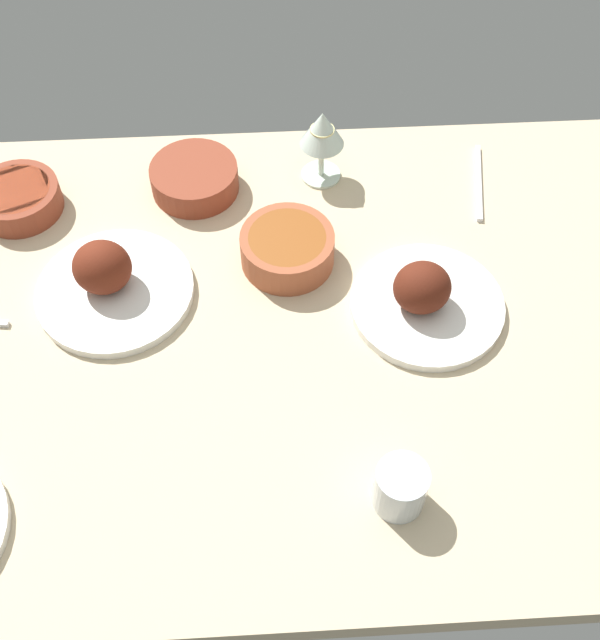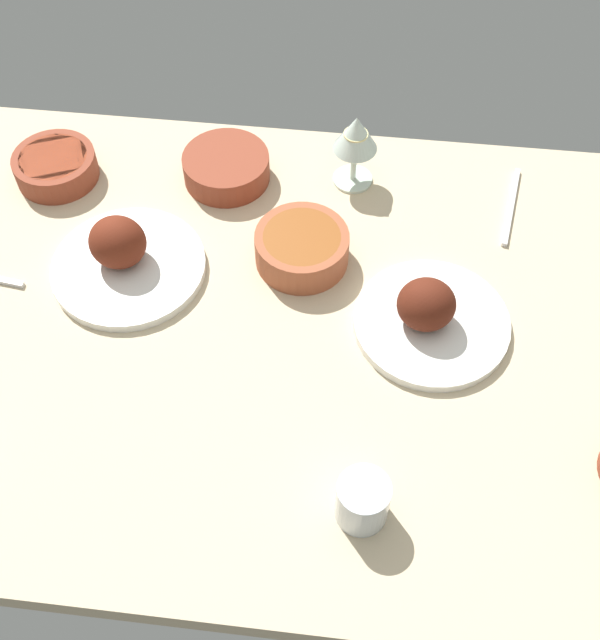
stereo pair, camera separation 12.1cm
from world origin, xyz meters
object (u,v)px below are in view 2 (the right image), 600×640
at_px(bowl_pasta, 226,167).
at_px(bowl_sauce, 55,166).
at_px(bowl_soup, 302,247).
at_px(spoon_loose, 511,206).
at_px(plate_center_main, 124,257).
at_px(wine_glass, 356,137).
at_px(plate_near_viewer, 429,316).
at_px(water_tumbler, 363,501).

distance_m(bowl_pasta, bowl_sauce, 0.30).
bearing_deg(bowl_soup, spoon_loose, 24.41).
bearing_deg(spoon_loose, plate_center_main, 117.75).
bearing_deg(wine_glass, spoon_loose, -7.54).
bearing_deg(plate_center_main, bowl_pasta, 60.55).
bearing_deg(bowl_sauce, plate_near_viewer, -20.98).
height_order(bowl_soup, bowl_sauce, bowl_soup).
bearing_deg(bowl_sauce, water_tumbler, -44.37).
relative_size(bowl_soup, wine_glass, 1.09).
relative_size(plate_center_main, bowl_sauce, 1.72).
bearing_deg(plate_near_viewer, bowl_sauce, 159.02).
distance_m(bowl_sauce, wine_glass, 0.53).
distance_m(plate_near_viewer, spoon_loose, 0.30).
bearing_deg(plate_near_viewer, bowl_soup, 151.91).
height_order(bowl_pasta, water_tumbler, water_tumbler).
relative_size(plate_center_main, spoon_loose, 1.34).
distance_m(bowl_sauce, spoon_loose, 0.80).
distance_m(plate_center_main, plate_near_viewer, 0.49).
xyz_separation_m(plate_center_main, plate_near_viewer, (0.49, -0.06, -0.00)).
distance_m(bowl_sauce, water_tumbler, 0.81).
distance_m(plate_center_main, spoon_loose, 0.66).
height_order(bowl_soup, water_tumbler, water_tumbler).
bearing_deg(plate_center_main, water_tumbler, -42.52).
relative_size(bowl_soup, spoon_loose, 0.82).
bearing_deg(bowl_pasta, plate_center_main, -119.45).
bearing_deg(plate_near_viewer, bowl_pasta, 141.76).
distance_m(plate_near_viewer, water_tumbler, 0.32).
xyz_separation_m(bowl_soup, bowl_pasta, (-0.15, 0.17, -0.00)).
xyz_separation_m(bowl_soup, bowl_sauce, (-0.45, 0.14, -0.00)).
xyz_separation_m(wine_glass, water_tumbler, (0.06, -0.62, -0.06)).
bearing_deg(plate_center_main, bowl_soup, 10.32).
distance_m(bowl_soup, spoon_loose, 0.38).
xyz_separation_m(plate_near_viewer, bowl_pasta, (-0.36, 0.28, 0.00)).
bearing_deg(spoon_loose, wine_glass, 91.84).
height_order(bowl_pasta, spoon_loose, bowl_pasta).
distance_m(bowl_soup, bowl_pasta, 0.23).
relative_size(plate_center_main, plate_near_viewer, 1.04).
relative_size(plate_near_viewer, bowl_soup, 1.58).
bearing_deg(wine_glass, water_tumbler, -84.64).
bearing_deg(bowl_soup, wine_glass, 70.45).
bearing_deg(water_tumbler, plate_near_viewer, 75.54).
distance_m(plate_center_main, bowl_soup, 0.28).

